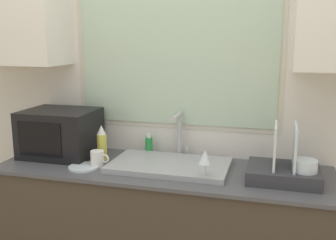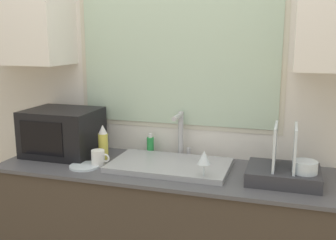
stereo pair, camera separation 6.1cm
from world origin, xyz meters
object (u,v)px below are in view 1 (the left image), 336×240
Objects in this scene: microwave at (60,133)px; soap_bottle at (149,145)px; faucet at (179,131)px; wine_glass at (205,158)px; dish_rack at (285,169)px; mug_near_sink at (98,159)px; spray_bottle at (102,143)px.

soap_bottle is at bearing 16.51° from microwave.
faucet is 0.43m from wine_glass.
dish_rack reaches higher than mug_near_sink.
faucet reaches higher than soap_bottle.
faucet is 2.57× the size of mug_near_sink.
soap_bottle is at bearing 178.73° from faucet.
wine_glass is at bearing -58.43° from faucet.
mug_near_sink is (-0.40, -0.29, -0.12)m from faucet.
soap_bottle reaches higher than mug_near_sink.
spray_bottle is (-1.04, 0.08, 0.04)m from dish_rack.
dish_rack is at bearing -17.00° from soap_bottle.
dish_rack is at bearing 16.88° from wine_glass.
dish_rack is 1.05m from spray_bottle.
spray_bottle is (-0.43, -0.16, -0.06)m from faucet.
microwave reaches higher than wine_glass.
faucet reaches higher than spray_bottle.
microwave is (-0.71, -0.15, -0.02)m from faucet.
soap_bottle is 0.83× the size of wine_glass.
dish_rack is 0.84m from soap_bottle.
spray_bottle is 0.14m from mug_near_sink.
faucet is 2.06× the size of soap_bottle.
spray_bottle is 1.55× the size of soap_bottle.
spray_bottle reaches higher than mug_near_sink.
dish_rack is (1.33, -0.09, -0.08)m from microwave.
dish_rack is 2.65× the size of soap_bottle.
microwave is 1.33m from dish_rack.
faucet reaches higher than mug_near_sink.
microwave reaches higher than faucet.
faucet reaches higher than wine_glass.
mug_near_sink is at bearing -177.13° from dish_rack.
mug_near_sink is (0.03, -0.13, -0.05)m from spray_bottle.
dish_rack reaches higher than microwave.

